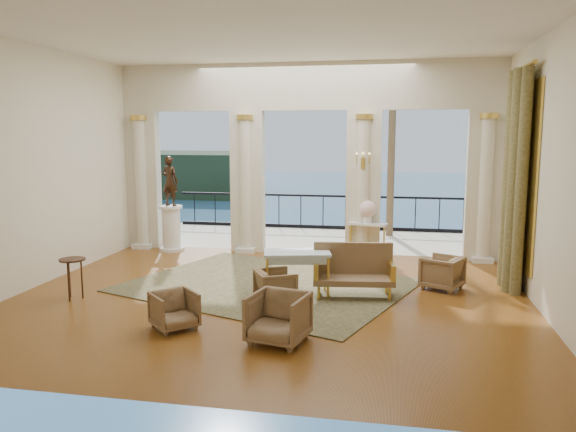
% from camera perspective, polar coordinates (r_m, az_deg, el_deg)
% --- Properties ---
extents(floor, '(9.00, 9.00, 0.00)m').
position_cam_1_polar(floor, '(9.99, -1.94, -8.34)').
color(floor, '#4C260E').
rests_on(floor, ground).
extents(room_walls, '(9.00, 9.00, 9.00)m').
position_cam_1_polar(room_walls, '(8.48, -3.73, 8.39)').
color(room_walls, white).
rests_on(room_walls, ground).
extents(arcade, '(9.00, 0.56, 4.50)m').
position_cam_1_polar(arcade, '(13.32, 1.68, 7.15)').
color(arcade, beige).
rests_on(arcade, ground).
extents(terrace, '(10.00, 3.60, 0.10)m').
position_cam_1_polar(terrace, '(15.55, 2.81, -2.44)').
color(terrace, beige).
rests_on(terrace, ground).
extents(balustrade, '(9.00, 0.06, 1.03)m').
position_cam_1_polar(balustrade, '(17.04, 3.58, 0.08)').
color(balustrade, black).
rests_on(balustrade, terrace).
extents(palm_tree, '(2.00, 2.00, 4.50)m').
position_cam_1_polar(palm_tree, '(15.97, 10.64, 12.64)').
color(palm_tree, '#4C3823').
rests_on(palm_tree, terrace).
extents(headland, '(22.00, 18.00, 6.00)m').
position_cam_1_polar(headland, '(85.78, -11.17, 4.36)').
color(headland, black).
rests_on(headland, sea).
extents(sea, '(160.00, 160.00, 0.00)m').
position_cam_1_polar(sea, '(69.92, 9.05, 1.05)').
color(sea, '#21567F').
rests_on(sea, ground).
extents(curtain, '(0.33, 1.40, 4.09)m').
position_cam_1_polar(curtain, '(11.07, 22.09, 3.35)').
color(curtain, brown).
rests_on(curtain, ground).
extents(window_frame, '(0.04, 1.60, 3.40)m').
position_cam_1_polar(window_frame, '(11.10, 23.06, 3.72)').
color(window_frame, gold).
rests_on(window_frame, room_walls).
extents(wall_sconce, '(0.30, 0.11, 0.33)m').
position_cam_1_polar(wall_sconce, '(12.87, 7.64, 5.45)').
color(wall_sconce, gold).
rests_on(wall_sconce, arcade).
extents(rug, '(5.98, 5.32, 0.02)m').
position_cam_1_polar(rug, '(10.76, -2.08, -7.05)').
color(rug, '#34371E').
rests_on(rug, ground).
extents(armchair_a, '(0.82, 0.82, 0.62)m').
position_cam_1_polar(armchair_a, '(8.58, -11.48, -9.19)').
color(armchair_a, '#473621').
rests_on(armchair_a, ground).
extents(armchair_b, '(0.87, 0.84, 0.77)m').
position_cam_1_polar(armchair_b, '(7.87, -1.00, -10.08)').
color(armchair_b, '#473621').
rests_on(armchair_b, ground).
extents(armchair_c, '(0.86, 0.88, 0.68)m').
position_cam_1_polar(armchair_c, '(10.86, 15.37, -5.40)').
color(armchair_c, '#473621').
rests_on(armchair_c, ground).
extents(armchair_d, '(0.81, 0.83, 0.64)m').
position_cam_1_polar(armchair_d, '(9.61, -1.27, -7.03)').
color(armchair_d, '#473621').
rests_on(armchair_d, ground).
extents(settee, '(1.48, 0.78, 0.94)m').
position_cam_1_polar(settee, '(10.07, 6.65, -5.52)').
color(settee, '#473621').
rests_on(settee, ground).
extents(game_table, '(1.28, 0.88, 0.80)m').
position_cam_1_polar(game_table, '(9.98, 0.92, -4.10)').
color(game_table, '#A0BFCD').
rests_on(game_table, ground).
extents(pedestal, '(0.61, 0.61, 1.12)m').
position_cam_1_polar(pedestal, '(14.11, -11.76, -1.31)').
color(pedestal, silver).
rests_on(pedestal, ground).
extents(statue, '(0.50, 0.39, 1.21)m').
position_cam_1_polar(statue, '(13.96, -11.91, 3.49)').
color(statue, '#302015').
rests_on(statue, pedestal).
extents(console_table, '(0.92, 0.51, 0.83)m').
position_cam_1_polar(console_table, '(13.07, 8.06, -1.31)').
color(console_table, silver).
rests_on(console_table, ground).
extents(urn, '(0.39, 0.39, 0.52)m').
position_cam_1_polar(urn, '(13.01, 8.10, 0.58)').
color(urn, white).
rests_on(urn, console_table).
extents(side_table, '(0.44, 0.44, 0.72)m').
position_cam_1_polar(side_table, '(10.47, -21.06, -4.62)').
color(side_table, black).
rests_on(side_table, ground).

